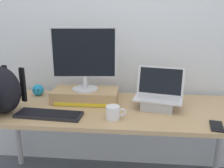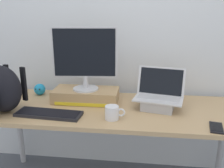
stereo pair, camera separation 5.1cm
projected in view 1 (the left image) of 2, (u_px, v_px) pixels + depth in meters
back_wall at (117, 23)px, 2.07m from camera, size 7.00×0.10×2.60m
desk at (112, 116)px, 1.83m from camera, size 1.91×0.69×0.72m
toner_box_yellow at (85, 96)px, 1.92m from camera, size 0.50×0.24×0.10m
desktop_monitor at (84, 57)px, 1.84m from camera, size 0.48×0.20×0.47m
open_laptop at (158, 99)px, 1.80m from camera, size 0.38×0.28×0.29m
external_keyboard at (49, 114)px, 1.67m from camera, size 0.46×0.18×0.02m
messenger_backpack at (0, 90)px, 1.68m from camera, size 0.37×0.32×0.33m
coffee_mug at (113, 113)px, 1.61m from camera, size 0.13×0.09×0.09m
cell_phone at (217, 126)px, 1.51m from camera, size 0.10×0.16×0.01m
plush_toy at (38, 90)px, 2.06m from camera, size 0.09×0.09×0.09m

